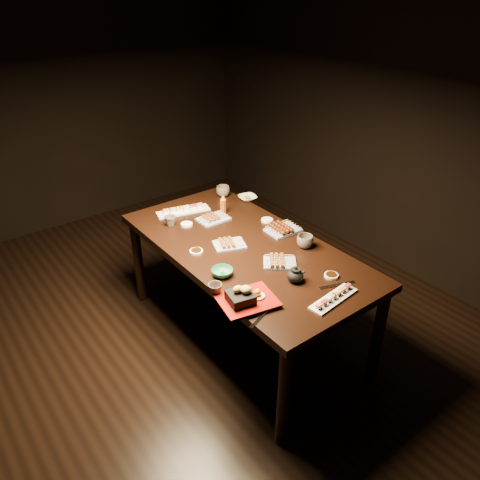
% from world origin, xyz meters
% --- Properties ---
extents(ground, '(5.00, 5.00, 0.00)m').
position_xyz_m(ground, '(0.00, 0.00, 0.00)').
color(ground, black).
rests_on(ground, ground).
extents(dining_table, '(1.36, 1.98, 0.75)m').
position_xyz_m(dining_table, '(0.34, -0.03, 0.38)').
color(dining_table, black).
rests_on(dining_table, ground).
extents(sushi_platter_near, '(0.34, 0.13, 0.04)m').
position_xyz_m(sushi_platter_near, '(0.36, -0.78, 0.77)').
color(sushi_platter_near, white).
rests_on(sushi_platter_near, dining_table).
extents(sushi_platter_far, '(0.41, 0.20, 0.05)m').
position_xyz_m(sushi_platter_far, '(0.28, 0.64, 0.77)').
color(sushi_platter_far, white).
rests_on(sushi_platter_far, dining_table).
extents(yakitori_plate_center, '(0.24, 0.21, 0.05)m').
position_xyz_m(yakitori_plate_center, '(0.26, 0.03, 0.78)').
color(yakitori_plate_center, '#828EB6').
rests_on(yakitori_plate_center, dining_table).
extents(yakitori_plate_right, '(0.24, 0.24, 0.05)m').
position_xyz_m(yakitori_plate_right, '(0.37, -0.33, 0.78)').
color(yakitori_plate_right, '#828EB6').
rests_on(yakitori_plate_right, dining_table).
extents(yakitori_plate_left, '(0.22, 0.16, 0.06)m').
position_xyz_m(yakitori_plate_left, '(0.38, 0.40, 0.78)').
color(yakitori_plate_left, '#828EB6').
rests_on(yakitori_plate_left, dining_table).
extents(tsukune_plate, '(0.23, 0.18, 0.06)m').
position_xyz_m(tsukune_plate, '(0.67, -0.03, 0.78)').
color(tsukune_plate, '#828EB6').
rests_on(tsukune_plate, dining_table).
extents(edamame_bowl_green, '(0.17, 0.17, 0.04)m').
position_xyz_m(edamame_bowl_green, '(0.02, -0.22, 0.77)').
color(edamame_bowl_green, '#277853').
rests_on(edamame_bowl_green, dining_table).
extents(edamame_bowl_cream, '(0.17, 0.17, 0.03)m').
position_xyz_m(edamame_bowl_cream, '(0.79, 0.52, 0.77)').
color(edamame_bowl_cream, beige).
rests_on(edamame_bowl_cream, dining_table).
extents(tempura_tray, '(0.35, 0.30, 0.11)m').
position_xyz_m(tempura_tray, '(-0.03, -0.52, 0.81)').
color(tempura_tray, black).
rests_on(tempura_tray, dining_table).
extents(teacup_near_left, '(0.11, 0.11, 0.07)m').
position_xyz_m(teacup_near_left, '(-0.13, -0.36, 0.79)').
color(teacup_near_left, brown).
rests_on(teacup_near_left, dining_table).
extents(teacup_mid_right, '(0.15, 0.15, 0.08)m').
position_xyz_m(teacup_mid_right, '(0.64, -0.28, 0.79)').
color(teacup_mid_right, brown).
rests_on(teacup_mid_right, dining_table).
extents(teacup_far_left, '(0.10, 0.10, 0.07)m').
position_xyz_m(teacup_far_left, '(0.09, 0.51, 0.79)').
color(teacup_far_left, brown).
rests_on(teacup_far_left, dining_table).
extents(teacup_far_right, '(0.14, 0.14, 0.08)m').
position_xyz_m(teacup_far_right, '(0.68, 0.70, 0.79)').
color(teacup_far_right, brown).
rests_on(teacup_far_right, dining_table).
extents(teapot, '(0.14, 0.14, 0.10)m').
position_xyz_m(teapot, '(0.32, -0.52, 0.80)').
color(teapot, black).
rests_on(teapot, dining_table).
extents(condiment_bottle, '(0.05, 0.05, 0.14)m').
position_xyz_m(condiment_bottle, '(0.51, 0.45, 0.82)').
color(condiment_bottle, '#70340F').
rests_on(condiment_bottle, dining_table).
extents(sauce_dish_west, '(0.11, 0.11, 0.02)m').
position_xyz_m(sauce_dish_west, '(0.04, 0.09, 0.76)').
color(sauce_dish_west, white).
rests_on(sauce_dish_west, dining_table).
extents(sauce_dish_east, '(0.10, 0.10, 0.01)m').
position_xyz_m(sauce_dish_east, '(0.68, 0.15, 0.76)').
color(sauce_dish_east, white).
rests_on(sauce_dish_east, dining_table).
extents(sauce_dish_se, '(0.09, 0.09, 0.01)m').
position_xyz_m(sauce_dish_se, '(0.52, -0.62, 0.76)').
color(sauce_dish_se, white).
rests_on(sauce_dish_se, dining_table).
extents(sauce_dish_nw, '(0.11, 0.11, 0.01)m').
position_xyz_m(sauce_dish_nw, '(0.19, 0.45, 0.76)').
color(sauce_dish_nw, white).
rests_on(sauce_dish_nw, dining_table).
extents(chopsticks_near, '(0.19, 0.09, 0.01)m').
position_xyz_m(chopsticks_near, '(-0.05, -0.66, 0.75)').
color(chopsticks_near, black).
rests_on(chopsticks_near, dining_table).
extents(chopsticks_se, '(0.21, 0.09, 0.01)m').
position_xyz_m(chopsticks_se, '(0.48, -0.70, 0.75)').
color(chopsticks_se, black).
rests_on(chopsticks_se, dining_table).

